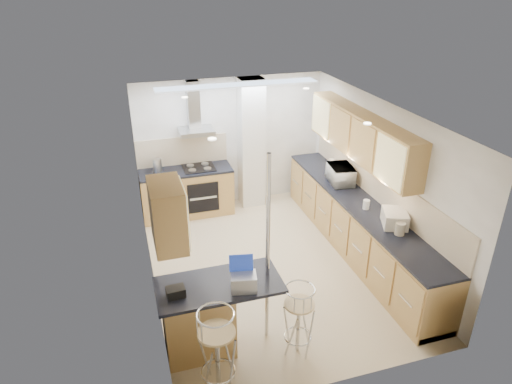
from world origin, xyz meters
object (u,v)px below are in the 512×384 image
object	(u,v)px
microwave	(341,175)
bar_stool_end	(299,320)
bar_stool_near	(217,351)
bread_bin	(395,218)
laptop	(244,282)

from	to	relation	value
microwave	bar_stool_end	bearing A→B (deg)	152.84
bar_stool_near	bread_bin	distance (m)	3.20
laptop	bar_stool_end	size ratio (longest dim) A/B	0.31
laptop	bar_stool_end	xyz separation A→B (m)	(0.63, -0.17, -0.57)
microwave	laptop	bearing A→B (deg)	142.37
microwave	bar_stool_end	world-z (taller)	microwave
laptop	microwave	bearing A→B (deg)	56.08
laptop	bread_bin	bearing A→B (deg)	29.67
microwave	bar_stool_end	xyz separation A→B (m)	(-1.77, -2.54, -0.60)
laptop	bread_bin	xyz separation A→B (m)	(2.48, 0.81, -0.01)
microwave	bar_stool_near	size ratio (longest dim) A/B	0.53
microwave	bread_bin	size ratio (longest dim) A/B	1.34
bar_stool_near	laptop	bearing A→B (deg)	50.28
microwave	bar_stool_near	distance (m)	4.01
laptop	bar_stool_near	bearing A→B (deg)	-122.67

